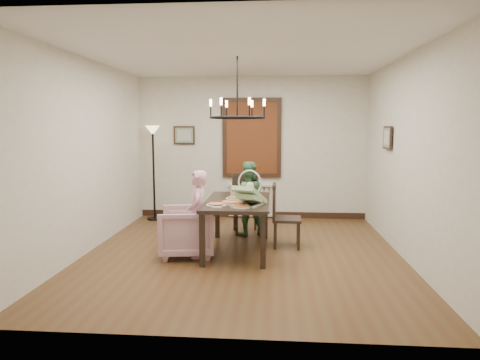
# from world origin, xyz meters

# --- Properties ---
(room_shell) EXTENTS (4.51, 5.00, 2.81)m
(room_shell) POSITION_xyz_m (0.00, 0.37, 1.40)
(room_shell) COLOR brown
(room_shell) RESTS_ON ground
(dining_table) EXTENTS (0.91, 1.62, 0.76)m
(dining_table) POSITION_xyz_m (-0.09, 0.12, 0.67)
(dining_table) COLOR black
(dining_table) RESTS_ON room_shell
(chair_far) EXTENTS (0.53, 0.53, 1.03)m
(chair_far) POSITION_xyz_m (-0.02, 1.21, 0.51)
(chair_far) COLOR black
(chair_far) RESTS_ON room_shell
(chair_right) EXTENTS (0.44, 0.44, 0.97)m
(chair_right) POSITION_xyz_m (0.64, 0.41, 0.49)
(chair_right) COLOR black
(chair_right) RESTS_ON room_shell
(armchair) EXTENTS (0.86, 0.84, 0.69)m
(armchair) POSITION_xyz_m (-0.79, -0.14, 0.35)
(armchair) COLOR #C899AF
(armchair) RESTS_ON room_shell
(elderly_woman) EXTENTS (0.28, 0.39, 1.02)m
(elderly_woman) POSITION_xyz_m (-0.62, -0.20, 0.51)
(elderly_woman) COLOR #E29FB7
(elderly_woman) RESTS_ON room_shell
(seated_man) EXTENTS (0.57, 0.49, 1.04)m
(seated_man) POSITION_xyz_m (0.00, 1.07, 0.52)
(seated_man) COLOR #4A7C4B
(seated_man) RESTS_ON room_shell
(baby_bouncer) EXTENTS (0.54, 0.62, 0.33)m
(baby_bouncer) POSITION_xyz_m (0.11, -0.28, 0.93)
(baby_bouncer) COLOR #A6D392
(baby_bouncer) RESTS_ON dining_table
(salad_bowl) EXTENTS (0.28, 0.28, 0.07)m
(salad_bowl) POSITION_xyz_m (-0.12, -0.02, 0.79)
(salad_bowl) COLOR white
(salad_bowl) RESTS_ON dining_table
(pizza_platter) EXTENTS (0.30, 0.30, 0.04)m
(pizza_platter) POSITION_xyz_m (-0.14, -0.19, 0.78)
(pizza_platter) COLOR tan
(pizza_platter) RESTS_ON dining_table
(drinking_glass) EXTENTS (0.08, 0.08, 0.15)m
(drinking_glass) POSITION_xyz_m (-0.12, 0.25, 0.84)
(drinking_glass) COLOR silver
(drinking_glass) RESTS_ON dining_table
(window_blinds) EXTENTS (1.00, 0.03, 1.40)m
(window_blinds) POSITION_xyz_m (0.00, 2.46, 1.60)
(window_blinds) COLOR brown
(window_blinds) RESTS_ON room_shell
(radiator) EXTENTS (0.92, 0.12, 0.62)m
(radiator) POSITION_xyz_m (0.00, 2.48, 0.35)
(radiator) COLOR silver
(radiator) RESTS_ON room_shell
(picture_back) EXTENTS (0.42, 0.03, 0.36)m
(picture_back) POSITION_xyz_m (-1.35, 2.47, 1.65)
(picture_back) COLOR black
(picture_back) RESTS_ON room_shell
(picture_right) EXTENTS (0.03, 0.42, 0.36)m
(picture_right) POSITION_xyz_m (2.21, 0.90, 1.65)
(picture_right) COLOR black
(picture_right) RESTS_ON room_shell
(floor_lamp) EXTENTS (0.30, 0.30, 1.80)m
(floor_lamp) POSITION_xyz_m (-1.90, 2.15, 0.90)
(floor_lamp) COLOR black
(floor_lamp) RESTS_ON room_shell
(chandelier) EXTENTS (0.80, 0.80, 0.04)m
(chandelier) POSITION_xyz_m (-0.09, 0.12, 1.95)
(chandelier) COLOR black
(chandelier) RESTS_ON room_shell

